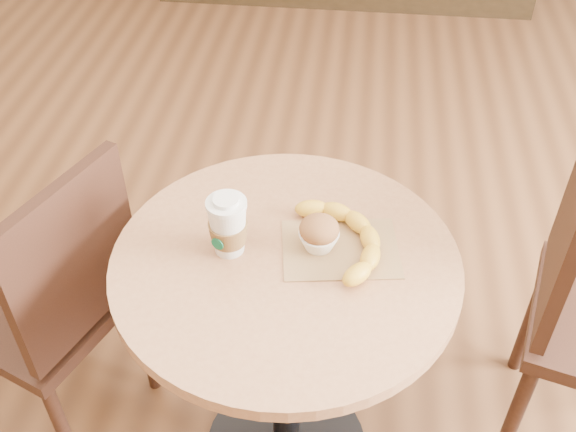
{
  "coord_description": "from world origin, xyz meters",
  "views": [
    {
      "loc": [
        0.13,
        -0.93,
        1.73
      ],
      "look_at": [
        0.01,
        0.08,
        0.83
      ],
      "focal_mm": 42.0,
      "sensor_mm": 36.0,
      "label": 1
    }
  ],
  "objects_px": {
    "chair_left": "(55,302)",
    "muffin": "(319,233)",
    "cafe_table": "(286,324)",
    "coffee_cup": "(228,227)",
    "banana": "(339,240)"
  },
  "relations": [
    {
      "from": "chair_left",
      "to": "coffee_cup",
      "type": "distance_m",
      "value": 0.56
    },
    {
      "from": "coffee_cup",
      "to": "muffin",
      "type": "xyz_separation_m",
      "value": [
        0.18,
        0.03,
        -0.02
      ]
    },
    {
      "from": "cafe_table",
      "to": "chair_left",
      "type": "relative_size",
      "value": 0.85
    },
    {
      "from": "cafe_table",
      "to": "banana",
      "type": "bearing_deg",
      "value": 21.89
    },
    {
      "from": "muffin",
      "to": "chair_left",
      "type": "bearing_deg",
      "value": 179.23
    },
    {
      "from": "chair_left",
      "to": "coffee_cup",
      "type": "height_order",
      "value": "coffee_cup"
    },
    {
      "from": "cafe_table",
      "to": "banana",
      "type": "relative_size",
      "value": 2.9
    },
    {
      "from": "chair_left",
      "to": "muffin",
      "type": "xyz_separation_m",
      "value": [
        0.64,
        -0.01,
        0.31
      ]
    },
    {
      "from": "cafe_table",
      "to": "coffee_cup",
      "type": "relative_size",
      "value": 5.47
    },
    {
      "from": "chair_left",
      "to": "banana",
      "type": "bearing_deg",
      "value": 111.26
    },
    {
      "from": "cafe_table",
      "to": "coffee_cup",
      "type": "xyz_separation_m",
      "value": [
        -0.12,
        0.01,
        0.27
      ]
    },
    {
      "from": "chair_left",
      "to": "muffin",
      "type": "bearing_deg",
      "value": 110.94
    },
    {
      "from": "chair_left",
      "to": "cafe_table",
      "type": "bearing_deg",
      "value": 106.95
    },
    {
      "from": "banana",
      "to": "cafe_table",
      "type": "bearing_deg",
      "value": 177.03
    },
    {
      "from": "cafe_table",
      "to": "chair_left",
      "type": "xyz_separation_m",
      "value": [
        -0.57,
        0.05,
        -0.06
      ]
    }
  ]
}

